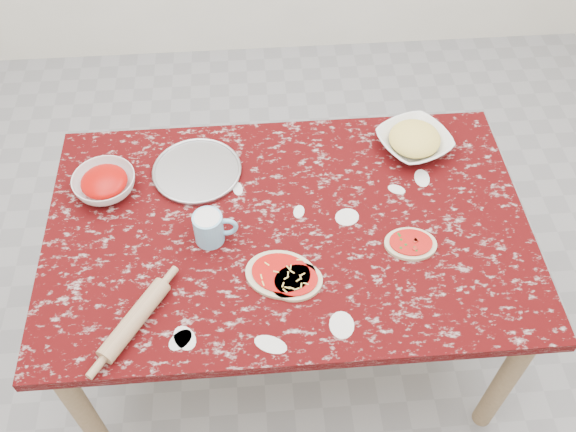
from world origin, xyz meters
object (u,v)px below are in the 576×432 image
(pizza_tray, at_px, (197,171))
(cheese_bowl, at_px, (414,142))
(flour_mug, at_px, (210,228))
(rolling_pin, at_px, (135,319))
(sauce_bowl, at_px, (105,184))
(worktable, at_px, (288,240))

(pizza_tray, height_order, cheese_bowl, cheese_bowl)
(cheese_bowl, relative_size, flour_mug, 1.75)
(flour_mug, relative_size, rolling_pin, 0.51)
(cheese_bowl, bearing_deg, pizza_tray, -175.56)
(flour_mug, bearing_deg, pizza_tray, 99.72)
(cheese_bowl, distance_m, rolling_pin, 1.16)
(sauce_bowl, bearing_deg, cheese_bowl, 6.35)
(worktable, distance_m, rolling_pin, 0.59)
(sauce_bowl, height_order, cheese_bowl, sauce_bowl)
(pizza_tray, xyz_separation_m, rolling_pin, (-0.17, -0.60, 0.02))
(worktable, bearing_deg, pizza_tray, 139.08)
(worktable, relative_size, flour_mug, 11.23)
(sauce_bowl, bearing_deg, flour_mug, -33.21)
(cheese_bowl, bearing_deg, worktable, -146.24)
(worktable, xyz_separation_m, pizza_tray, (-0.30, 0.26, 0.09))
(cheese_bowl, height_order, rolling_pin, cheese_bowl)
(cheese_bowl, xyz_separation_m, flour_mug, (-0.74, -0.36, 0.03))
(sauce_bowl, xyz_separation_m, flour_mug, (0.36, -0.24, 0.02))
(worktable, distance_m, cheese_bowl, 0.59)
(worktable, bearing_deg, rolling_pin, -144.87)
(flour_mug, bearing_deg, cheese_bowl, 25.97)
(flour_mug, xyz_separation_m, rolling_pin, (-0.22, -0.30, -0.03))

